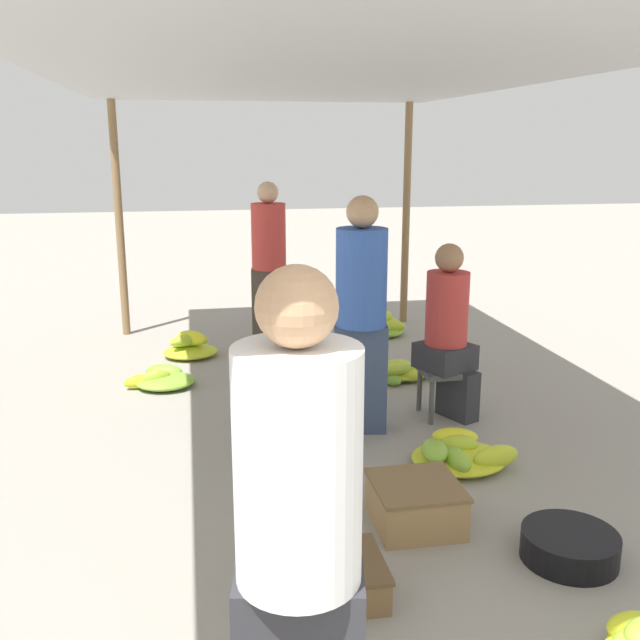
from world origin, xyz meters
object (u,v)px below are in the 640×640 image
banana_pile_left_0 (162,379)px  stool (444,377)px  basin_black (569,546)px  banana_pile_right_2 (460,454)px  crate_mid (416,504)px  vendor_foreground (299,548)px  banana_pile_right_0 (403,371)px  banana_pile_left_1 (190,346)px  crate_far (339,577)px  crate_near (286,413)px  shopper_walking_far (269,260)px  vendor_seated (449,330)px  shopper_walking_mid (361,312)px  banana_pile_right_1 (386,326)px

banana_pile_left_0 → stool: bearing=-27.2°
basin_black → stool: bearing=88.7°
banana_pile_right_2 → crate_mid: crate_mid is taller
vendor_foreground → crate_mid: bearing=60.4°
banana_pile_left_0 → crate_mid: (1.36, -2.47, 0.06)m
stool → banana_pile_right_0: size_ratio=0.59×
basin_black → banana_pile_left_1: banana_pile_left_1 is taller
crate_mid → basin_black: bearing=-34.8°
crate_mid → crate_far: 0.72m
banana_pile_right_0 → crate_near: (-1.11, -0.86, 0.03)m
shopper_walking_far → banana_pile_left_0: bearing=-130.3°
stool → shopper_walking_far: size_ratio=0.23×
stool → banana_pile_right_2: stool is taller
vendor_seated → shopper_walking_far: size_ratio=0.80×
vendor_foreground → crate_near: (0.35, 2.91, -0.76)m
vendor_foreground → shopper_walking_far: 5.17m
banana_pile_left_0 → crate_far: size_ratio=1.45×
basin_black → crate_near: bearing=120.5°
banana_pile_left_1 → crate_mid: bearing=-70.8°
vendor_foreground → crate_mid: (0.83, 1.47, -0.73)m
shopper_walking_mid → vendor_seated: bearing=10.7°
banana_pile_right_2 → crate_near: crate_near is taller
basin_black → shopper_walking_mid: 1.99m
vendor_seated → banana_pile_right_2: vendor_seated is taller
stool → crate_mid: bearing=-115.0°
banana_pile_right_0 → banana_pile_right_1: 1.38m
basin_black → banana_pile_left_0: (-1.99, 2.91, -0.01)m
banana_pile_left_1 → crate_near: 1.94m
shopper_walking_far → crate_near: bearing=-93.6°
vendor_foreground → crate_far: bearing=71.6°
vendor_seated → shopper_walking_mid: (-0.67, -0.13, 0.19)m
vendor_seated → crate_mid: 1.67m
vendor_foreground → banana_pile_right_2: bearing=57.7°
banana_pile_left_0 → vendor_seated: bearing=-27.1°
vendor_seated → crate_far: (-1.20, -1.93, -0.57)m
stool → vendor_seated: bearing=-24.6°
crate_near → shopper_walking_mid: (0.49, -0.14, 0.74)m
vendor_seated → banana_pile_right_0: size_ratio=2.06×
crate_mid → banana_pile_right_1: bearing=76.8°
stool → vendor_seated: 0.35m
basin_black → crate_mid: size_ratio=1.03×
crate_mid → banana_pile_right_0: bearing=74.7°
banana_pile_left_0 → crate_mid: bearing=-61.2°
stool → vendor_foreground: bearing=-117.4°
vendor_foreground → vendor_seated: (1.52, 2.89, -0.20)m
stool → crate_mid: stool is taller
basin_black → shopper_walking_mid: bearing=109.5°
crate_far → shopper_walking_far: size_ratio=0.25×
crate_far → shopper_walking_mid: (0.53, 1.80, 0.75)m
banana_pile_right_0 → banana_pile_left_1: bearing=151.5°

